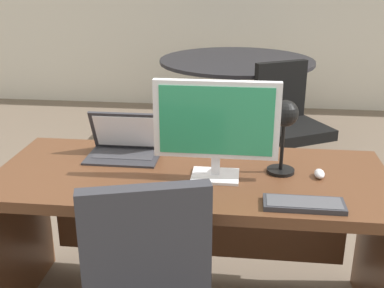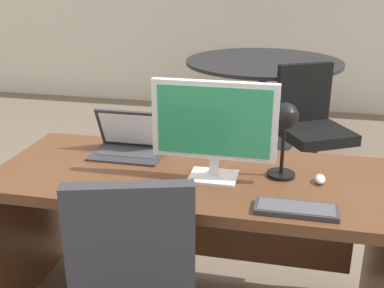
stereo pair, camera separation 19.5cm
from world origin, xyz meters
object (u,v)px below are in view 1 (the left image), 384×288
object	(u,v)px
monitor	(216,124)
laptop	(125,142)
desk	(192,207)
desk_lamp	(284,123)
meeting_chair_near	(289,134)
meeting_table	(236,80)
mouse	(319,174)
keyboard	(304,204)

from	to	relation	value
monitor	laptop	world-z (taller)	monitor
desk	desk_lamp	world-z (taller)	desk_lamp
desk	laptop	bearing A→B (deg)	158.17
monitor	meeting_chair_near	bearing A→B (deg)	74.75
laptop	desk	bearing A→B (deg)	-21.83
desk_lamp	meeting_chair_near	distance (m)	1.73
meeting_table	meeting_chair_near	bearing A→B (deg)	-60.73
desk	meeting_table	xyz separation A→B (m)	(0.13, 2.38, 0.06)
meeting_table	meeting_chair_near	distance (m)	0.92
desk_lamp	laptop	bearing A→B (deg)	168.20
desk_lamp	meeting_table	distance (m)	2.43
desk	mouse	distance (m)	0.58
desk_lamp	meeting_chair_near	world-z (taller)	desk_lamp
keyboard	meeting_chair_near	distance (m)	1.94
laptop	desk_lamp	size ratio (longest dim) A/B	1.01
desk	mouse	size ratio (longest dim) A/B	22.57
monitor	desk	bearing A→B (deg)	144.15
monitor	laptop	distance (m)	0.52
laptop	meeting_table	world-z (taller)	laptop
desk	monitor	xyz separation A→B (m)	(0.11, -0.08, 0.43)
monitor	meeting_table	xyz separation A→B (m)	(0.02, 2.45, -0.37)
keyboard	mouse	xyz separation A→B (m)	(0.09, 0.28, 0.01)
keyboard	meeting_chair_near	bearing A→B (deg)	86.67
meeting_table	meeting_chair_near	size ratio (longest dim) A/B	1.57
monitor	meeting_table	bearing A→B (deg)	89.47
meeting_table	keyboard	bearing A→B (deg)	-83.11
laptop	keyboard	xyz separation A→B (m)	(0.79, -0.44, -0.05)
laptop	mouse	size ratio (longest dim) A/B	4.42
laptop	mouse	xyz separation A→B (m)	(0.88, -0.16, -0.05)
desk	laptop	xyz separation A→B (m)	(-0.34, 0.13, 0.25)
keyboard	desk_lamp	distance (m)	0.37
laptop	desk_lamp	distance (m)	0.76
monitor	desk_lamp	size ratio (longest dim) A/B	1.55
desk	meeting_chair_near	distance (m)	1.71
monitor	laptop	size ratio (longest dim) A/B	1.54
desk_lamp	meeting_chair_near	bearing A→B (deg)	83.69
keyboard	mouse	world-z (taller)	mouse
desk	laptop	distance (m)	0.44
meeting_table	monitor	bearing A→B (deg)	-90.53
laptop	meeting_table	bearing A→B (deg)	78.26
monitor	meeting_table	size ratio (longest dim) A/B	0.37
desk	keyboard	bearing A→B (deg)	-33.68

